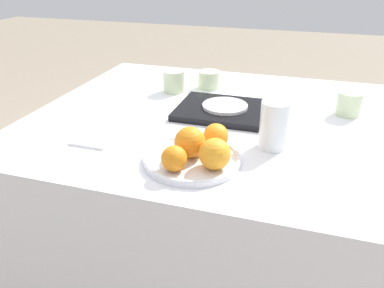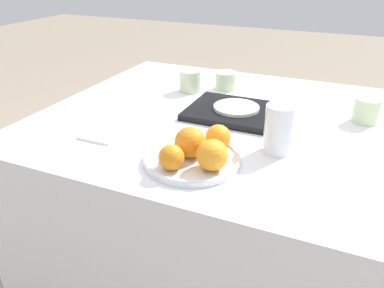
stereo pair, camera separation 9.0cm
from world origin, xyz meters
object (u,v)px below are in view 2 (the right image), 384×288
object	(u,v)px
orange_0	(190,142)
orange_3	(218,137)
cup_1	(190,81)
napkin	(106,132)
serving_tray	(236,112)
orange_1	(212,155)
cup_2	(366,110)
side_plate	(236,107)
soy_dish	(224,80)
cup_0	(226,81)
fruit_platter	(192,159)
orange_2	(171,157)
water_glass	(279,129)

from	to	relation	value
orange_0	orange_3	size ratio (longest dim) A/B	1.18
orange_3	cup_1	size ratio (longest dim) A/B	0.81
napkin	serving_tray	bearing A→B (deg)	43.49
orange_1	serving_tray	distance (m)	0.38
orange_1	cup_2	world-z (taller)	orange_1
serving_tray	side_plate	bearing A→B (deg)	0.00
side_plate	soy_dish	xyz separation A→B (m)	(-0.15, 0.32, -0.02)
cup_0	cup_2	bearing A→B (deg)	-14.81
orange_0	orange_3	bearing A→B (deg)	52.61
cup_0	cup_2	size ratio (longest dim) A/B	1.09
orange_1	side_plate	xyz separation A→B (m)	(-0.06, 0.37, -0.03)
fruit_platter	cup_2	bearing A→B (deg)	48.75
soy_dish	orange_2	bearing A→B (deg)	-80.48
orange_3	napkin	distance (m)	0.34
soy_dish	water_glass	bearing A→B (deg)	-57.98
orange_0	cup_2	world-z (taller)	orange_0
orange_2	orange_0	bearing A→B (deg)	78.67
orange_2	napkin	size ratio (longest dim) A/B	0.48
orange_1	side_plate	bearing A→B (deg)	98.88
side_plate	cup_1	size ratio (longest dim) A/B	1.82
cup_2	napkin	distance (m)	0.78
orange_3	side_plate	size ratio (longest dim) A/B	0.45
orange_2	water_glass	distance (m)	0.29
orange_2	serving_tray	distance (m)	0.41
orange_2	cup_0	distance (m)	0.64
serving_tray	cup_2	xyz separation A→B (m)	(0.38, 0.10, 0.03)
water_glass	orange_2	bearing A→B (deg)	-133.96
orange_1	side_plate	world-z (taller)	orange_1
cup_2	napkin	xyz separation A→B (m)	(-0.67, -0.38, -0.03)
side_plate	soy_dish	bearing A→B (deg)	115.29
cup_0	soy_dish	size ratio (longest dim) A/B	1.44
soy_dish	orange_1	bearing A→B (deg)	-73.18
orange_3	water_glass	world-z (taller)	water_glass
orange_2	orange_3	world-z (taller)	orange_3
side_plate	soy_dish	size ratio (longest dim) A/B	2.52
cup_2	cup_1	bearing A→B (deg)	175.21
orange_2	side_plate	world-z (taller)	orange_2
fruit_platter	orange_0	bearing A→B (deg)	148.08
cup_0	napkin	world-z (taller)	cup_0
fruit_platter	cup_2	world-z (taller)	cup_2
fruit_platter	serving_tray	size ratio (longest dim) A/B	0.80
napkin	cup_0	bearing A→B (deg)	70.25
orange_0	orange_2	bearing A→B (deg)	-101.33
cup_0	cup_1	distance (m)	0.14
cup_0	cup_1	world-z (taller)	cup_1
cup_1	napkin	bearing A→B (deg)	-99.36
fruit_platter	cup_2	xyz separation A→B (m)	(0.38, 0.44, 0.03)
orange_1	cup_0	world-z (taller)	orange_1
orange_2	napkin	xyz separation A→B (m)	(-0.27, 0.12, -0.04)
fruit_platter	cup_0	size ratio (longest dim) A/B	2.91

